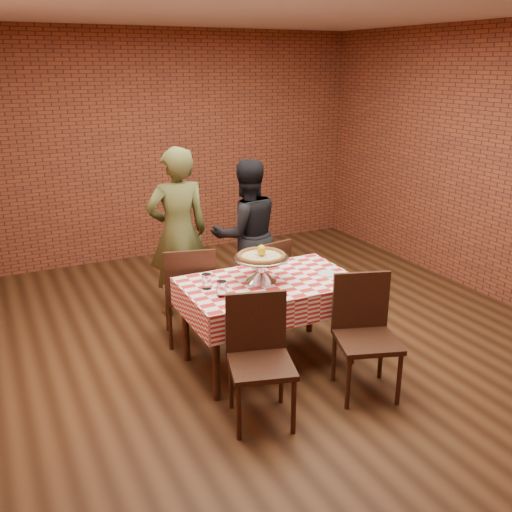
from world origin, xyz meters
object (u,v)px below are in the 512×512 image
water_glass_right (207,281)px  diner_black (246,234)px  chair_far_left (189,292)px  chair_far_right (263,280)px  table (269,322)px  water_glass_left (222,289)px  condiment_caddy (259,262)px  diner_olive (178,233)px  pizza_stand (261,269)px  chair_near_left (261,364)px  pizza (261,257)px  chair_near_right (367,339)px

water_glass_right → diner_black: size_ratio=0.08×
chair_far_left → chair_far_right: (0.80, 0.04, -0.03)m
table → water_glass_left: bearing=-165.7°
chair_far_left → condiment_caddy: bearing=150.7°
table → chair_far_left: bearing=121.6°
water_glass_left → chair_far_left: (0.03, 0.85, -0.35)m
water_glass_right → diner_olive: diner_olive is taller
water_glass_right → pizza_stand: bearing=-5.1°
chair_near_left → diner_olive: size_ratio=0.54×
table → condiment_caddy: condiment_caddy is taller
table → water_glass_left: water_glass_left is taller
water_glass_left → condiment_caddy: size_ratio=0.88×
pizza_stand → condiment_caddy: (0.10, 0.24, -0.03)m
table → water_glass_left: size_ratio=11.57×
pizza → chair_near_left: bearing=-117.1°
condiment_caddy → chair_far_left: 0.77m
diner_black → water_glass_left: bearing=62.1°
pizza_stand → diner_olive: size_ratio=0.27×
chair_far_left → water_glass_left: bearing=102.1°
pizza → diner_black: bearing=70.0°
table → water_glass_right: bearing=172.0°
diner_olive → diner_black: size_ratio=1.10×
diner_olive → chair_far_right: bearing=143.5°
condiment_caddy → diner_black: (0.34, 0.95, -0.04)m
chair_far_left → table: bearing=135.7°
chair_near_right → chair_far_left: (-0.90, 1.50, -0.00)m
chair_far_left → water_glass_right: bearing=97.5°
condiment_caddy → diner_olive: size_ratio=0.08×
pizza_stand → chair_far_right: 0.94m
pizza_stand → pizza: size_ratio=1.14×
chair_near_right → chair_far_left: bearing=139.6°
pizza → diner_black: (0.43, 1.19, -0.19)m
water_glass_left → chair_near_right: 1.19m
chair_far_right → chair_far_left: bearing=-7.3°
pizza_stand → condiment_caddy: 0.26m
table → chair_far_right: bearing=65.7°
chair_near_left → diner_black: (0.82, 1.95, 0.32)m
pizza_stand → water_glass_right: size_ratio=3.78×
chair_near_left → diner_black: diner_black is taller
condiment_caddy → chair_far_right: (0.31, 0.50, -0.39)m
diner_olive → table: bearing=106.8°
diner_black → chair_near_left: bearing=71.8°
water_glass_right → chair_far_left: (0.08, 0.66, -0.35)m
condiment_caddy → chair_far_right: 0.71m
table → diner_olive: 1.45m
water_glass_left → water_glass_right: size_ratio=1.00×
pizza → water_glass_right: size_ratio=3.30×
pizza_stand → water_glass_left: pizza_stand is taller
water_glass_right → diner_black: (0.90, 1.15, -0.04)m
table → chair_far_right: 0.84m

